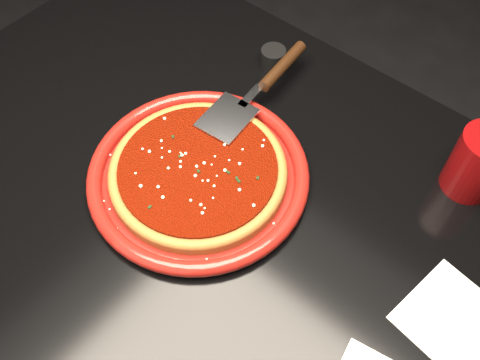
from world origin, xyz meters
The scene contains 12 objects.
floor centered at (0.00, 0.00, -0.01)m, with size 4.00×4.00×0.01m, color black.
table centered at (0.00, 0.00, 0.38)m, with size 1.20×0.80×0.75m, color black.
plate centered at (-0.06, 0.01, 0.76)m, with size 0.35×0.35×0.03m, color maroon.
pizza_crust centered at (-0.06, 0.01, 0.77)m, with size 0.28×0.28×0.01m, color brown.
pizza_crust_rim centered at (-0.06, 0.01, 0.77)m, with size 0.28×0.28×0.02m, color brown.
pizza_sauce centered at (-0.06, 0.01, 0.78)m, with size 0.25×0.25×0.01m, color #6F1204.
parmesan_dusting centered at (-0.06, 0.01, 0.79)m, with size 0.24×0.24×0.01m, color beige, non-canonical shape.
basil_flecks centered at (-0.06, 0.01, 0.78)m, with size 0.22×0.22×0.00m, color black, non-canonical shape.
pizza_server centered at (-0.09, 0.19, 0.79)m, with size 0.09×0.30×0.02m, color #B5B7BC, non-canonical shape.
cup centered at (0.27, 0.27, 0.81)m, with size 0.08×0.08×0.11m, color maroon.
napkin_b centered at (0.36, 0.06, 0.75)m, with size 0.12×0.13×0.00m, color silver.
ramekin centered at (-0.13, 0.29, 0.77)m, with size 0.05×0.05×0.04m, color black.
Camera 1 is at (0.30, -0.32, 1.45)m, focal length 40.00 mm.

